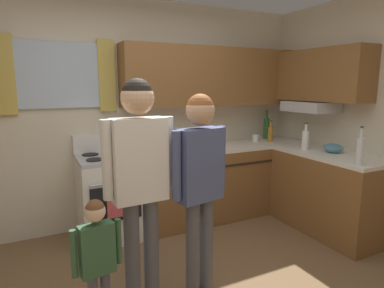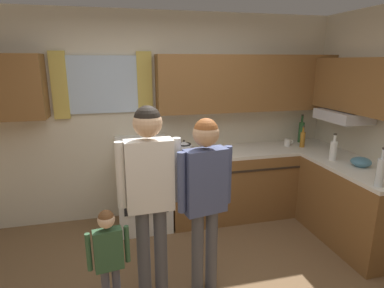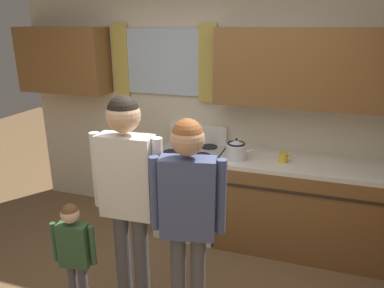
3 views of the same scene
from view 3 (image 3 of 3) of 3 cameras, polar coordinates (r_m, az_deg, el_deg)
The scene contains 8 objects.
back_wall_unit at distance 3.71m, azimuth 6.28°, elevation 8.29°, with size 4.60×0.42×2.60m.
kitchen_counter_run at distance 3.46m, azimuth 27.04°, elevation -12.60°, with size 2.23×1.87×0.90m.
stove_oven at distance 3.84m, azimuth -0.16°, elevation -7.00°, with size 0.63×0.67×1.10m.
mug_mustard_yellow at distance 3.45m, azimuth 14.29°, elevation -2.06°, with size 0.12×0.08×0.09m.
stovetop_kettle at distance 3.42m, azimuth 6.99°, elevation -0.88°, with size 0.27×0.20×0.21m.
adult_holding_child at distance 2.55m, azimuth -10.12°, elevation -6.35°, with size 0.52×0.23×1.69m.
adult_in_plaid at distance 2.37m, azimuth -0.67°, elevation -9.81°, with size 0.48×0.22×1.58m.
small_child at distance 2.80m, azimuth -18.09°, elevation -15.51°, with size 0.32×0.13×0.96m.
Camera 3 is at (0.82, -1.76, 2.12)m, focal length 33.83 mm.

